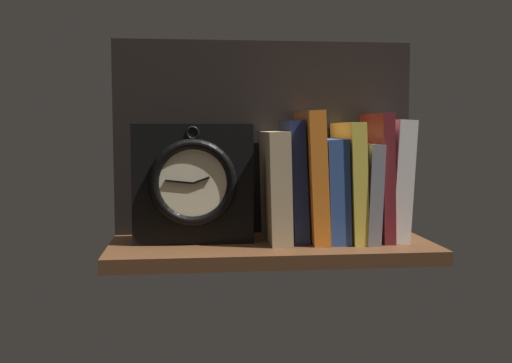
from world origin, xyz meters
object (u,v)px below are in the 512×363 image
object	(u,v)px
book_orange_pandolfini	(311,176)
book_white_catcher	(392,179)
book_navy_bierce	(294,181)
book_maroon_dawkins	(377,176)
framed_clock	(193,183)
book_tan_shortstories	(275,186)
book_blue_modern	(330,189)
book_gray_chess	(364,191)
book_yellow_seinlanguage	(349,181)

from	to	relation	value
book_orange_pandolfini	book_white_catcher	world-z (taller)	book_orange_pandolfini
book_navy_bierce	book_orange_pandolfini	xyz separation A→B (cm)	(3.21, -0.00, 0.86)
book_maroon_dawkins	framed_clock	bearing A→B (deg)	-179.01
book_tan_shortstories	book_white_catcher	xyz separation A→B (cm)	(22.49, 0.00, 1.06)
book_white_catcher	framed_clock	size ratio (longest dim) A/B	1.03
book_blue_modern	framed_clock	distance (cm)	25.77
book_blue_modern	book_gray_chess	distance (cm)	6.42
book_yellow_seinlanguage	book_gray_chess	distance (cm)	3.48
book_orange_pandolfini	book_gray_chess	distance (cm)	10.51
book_navy_bierce	book_white_catcher	distance (cm)	18.89
book_tan_shortstories	book_orange_pandolfini	bearing A→B (deg)	0.00
book_gray_chess	book_navy_bierce	bearing A→B (deg)	180.00
book_yellow_seinlanguage	book_tan_shortstories	bearing A→B (deg)	180.00
book_maroon_dawkins	book_navy_bierce	bearing A→B (deg)	180.00
book_yellow_seinlanguage	book_white_catcher	world-z (taller)	book_white_catcher
book_orange_pandolfini	framed_clock	bearing A→B (deg)	-178.44
book_maroon_dawkins	book_white_catcher	size ratio (longest dim) A/B	1.06
book_navy_bierce	book_blue_modern	distance (cm)	7.09
book_orange_pandolfini	framed_clock	size ratio (longest dim) A/B	1.11
book_navy_bierce	book_yellow_seinlanguage	distance (cm)	10.41
book_tan_shortstories	book_gray_chess	distance (cm)	16.93
book_gray_chess	book_white_catcher	xyz separation A→B (cm)	(5.60, 0.00, 2.19)
book_navy_bierce	book_white_catcher	xyz separation A→B (cm)	(18.89, -0.00, 0.04)
book_navy_bierce	framed_clock	xyz separation A→B (cm)	(-18.84, -0.60, -0.25)
book_white_catcher	framed_clock	xyz separation A→B (cm)	(-37.72, -0.60, -0.29)
book_orange_pandolfini	book_blue_modern	distance (cm)	4.47
book_yellow_seinlanguage	book_gray_chess	size ratio (longest dim) A/B	1.22
book_orange_pandolfini	book_maroon_dawkins	world-z (taller)	book_orange_pandolfini
book_yellow_seinlanguage	book_white_catcher	xyz separation A→B (cm)	(8.48, 0.00, 0.24)
book_blue_modern	book_yellow_seinlanguage	xyz separation A→B (cm)	(3.52, 0.00, 1.50)
book_navy_bierce	book_blue_modern	xyz separation A→B (cm)	(6.88, -0.00, -1.69)
book_tan_shortstories	book_maroon_dawkins	size ratio (longest dim) A/B	0.86
framed_clock	book_yellow_seinlanguage	bearing A→B (deg)	1.18
book_tan_shortstories	framed_clock	world-z (taller)	framed_clock
book_orange_pandolfini	book_blue_modern	size ratio (longest dim) A/B	1.27
book_gray_chess	book_yellow_seinlanguage	bearing A→B (deg)	180.00
book_blue_modern	framed_clock	world-z (taller)	framed_clock
book_tan_shortstories	book_blue_modern	xyz separation A→B (cm)	(10.49, 0.00, -0.68)
book_yellow_seinlanguage	framed_clock	xyz separation A→B (cm)	(-29.24, -0.60, -0.05)
book_maroon_dawkins	framed_clock	distance (cm)	34.73
book_orange_pandolfini	book_maroon_dawkins	bearing A→B (deg)	0.00
book_maroon_dawkins	book_white_catcher	xyz separation A→B (cm)	(3.02, 0.00, -0.63)
book_yellow_seinlanguage	framed_clock	size ratio (longest dim) A/B	1.01
book_navy_bierce	book_orange_pandolfini	size ratio (longest dim) A/B	0.93
book_blue_modern	framed_clock	size ratio (longest dim) A/B	0.87
framed_clock	book_gray_chess	bearing A→B (deg)	1.07
book_blue_modern	book_white_catcher	distance (cm)	12.13
book_blue_modern	book_gray_chess	size ratio (longest dim) A/B	1.05
framed_clock	book_tan_shortstories	bearing A→B (deg)	2.26
book_yellow_seinlanguage	framed_clock	world-z (taller)	book_yellow_seinlanguage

